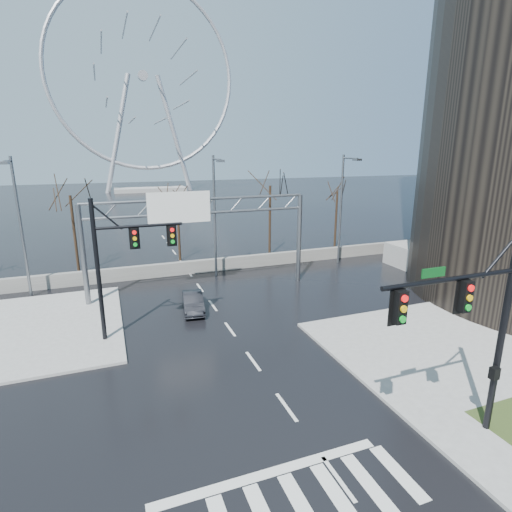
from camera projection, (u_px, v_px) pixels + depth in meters
name	position (u px, v px, depth m)	size (l,w,h in m)	color
ground	(286.00, 407.00, 16.62)	(260.00, 260.00, 0.00)	black
sidewalk_right_ext	(437.00, 344.00, 21.82)	(12.00, 10.00, 0.15)	gray
sidewalk_far	(33.00, 329.00, 23.70)	(10.00, 12.00, 0.15)	gray
barrier_wall	(189.00, 267.00, 34.57)	(52.00, 0.50, 1.10)	slate
signal_mast_near	(478.00, 318.00, 13.47)	(5.52, 0.41, 8.00)	black
signal_mast_far	(119.00, 256.00, 21.48)	(4.72, 0.41, 8.00)	black
sign_gantry	(195.00, 225.00, 28.69)	(16.36, 0.40, 7.60)	slate
streetlight_left	(18.00, 217.00, 27.44)	(0.50, 2.55, 10.00)	slate
streetlight_mid	(216.00, 208.00, 32.22)	(0.50, 2.55, 10.00)	slate
streetlight_right	(343.00, 201.00, 36.32)	(0.50, 2.55, 10.00)	slate
tree_left	(71.00, 205.00, 33.27)	(3.75, 3.75, 7.50)	black
tree_center	(177.00, 207.00, 37.45)	(3.25, 3.25, 6.50)	black
tree_right	(270.00, 194.00, 39.35)	(3.90, 3.90, 7.80)	black
tree_far_right	(337.00, 198.00, 42.74)	(3.40, 3.40, 6.80)	black
ferris_wheel	(143.00, 84.00, 97.56)	(45.00, 6.00, 50.91)	gray
car	(193.00, 302.00, 26.48)	(1.29, 3.70, 1.22)	black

